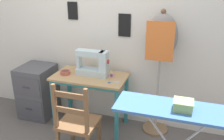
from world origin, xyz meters
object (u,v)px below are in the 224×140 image
at_px(fabric_bowl, 65,72).
at_px(scissors, 112,82).
at_px(dress_form, 161,43).
at_px(wooden_chair, 77,123).
at_px(sewing_machine, 94,64).
at_px(thread_spool_near_machine, 112,75).
at_px(storage_box, 183,105).
at_px(filing_cabinet, 38,91).
at_px(ironing_board, 177,113).

xyz_separation_m(fabric_bowl, scissors, (0.63, -0.07, -0.02)).
bearing_deg(dress_form, wooden_chair, -134.15).
bearing_deg(sewing_machine, thread_spool_near_machine, 5.36).
xyz_separation_m(wooden_chair, dress_form, (0.73, 0.75, 0.74)).
bearing_deg(thread_spool_near_machine, dress_form, 10.58).
bearing_deg(storage_box, dress_form, 109.38).
bearing_deg(storage_box, wooden_chair, 171.98).
distance_m(filing_cabinet, dress_form, 1.83).
bearing_deg(wooden_chair, sewing_machine, 94.03).
xyz_separation_m(scissors, ironing_board, (0.77, -0.61, 0.08)).
distance_m(thread_spool_near_machine, ironing_board, 1.14).
bearing_deg(ironing_board, filing_cabinet, 157.92).
relative_size(wooden_chair, ironing_board, 0.87).
bearing_deg(storage_box, scissors, 142.38).
height_order(scissors, storage_box, storage_box).
height_order(scissors, ironing_board, ironing_board).
relative_size(scissors, ironing_board, 0.14).
relative_size(sewing_machine, thread_spool_near_machine, 9.13).
xyz_separation_m(thread_spool_near_machine, dress_form, (0.56, 0.10, 0.42)).
height_order(fabric_bowl, filing_cabinet, fabric_bowl).
relative_size(sewing_machine, dress_form, 0.27).
distance_m(dress_form, ironing_board, 0.99).
height_order(wooden_chair, dress_form, dress_form).
xyz_separation_m(dress_form, storage_box, (0.32, -0.90, -0.26)).
bearing_deg(scissors, fabric_bowl, 174.10).
height_order(thread_spool_near_machine, storage_box, storage_box).
relative_size(dress_form, storage_box, 9.58).
distance_m(scissors, filing_cabinet, 1.21).
relative_size(sewing_machine, fabric_bowl, 3.27).
bearing_deg(sewing_machine, fabric_bowl, -167.46).
height_order(wooden_chair, ironing_board, wooden_chair).
distance_m(dress_form, storage_box, 0.99).
xyz_separation_m(fabric_bowl, ironing_board, (1.41, -0.68, 0.06)).
xyz_separation_m(sewing_machine, dress_form, (0.77, 0.12, 0.29)).
distance_m(fabric_bowl, scissors, 0.64).
distance_m(sewing_machine, thread_spool_near_machine, 0.25).
distance_m(wooden_chair, filing_cabinet, 1.12).
bearing_deg(wooden_chair, ironing_board, -7.68).
distance_m(sewing_machine, fabric_bowl, 0.39).
distance_m(sewing_machine, wooden_chair, 0.77).
distance_m(filing_cabinet, ironing_board, 2.11).
relative_size(thread_spool_near_machine, storage_box, 0.28).
bearing_deg(dress_form, storage_box, -70.62).
xyz_separation_m(filing_cabinet, storage_box, (1.96, -0.79, 0.53)).
height_order(wooden_chair, filing_cabinet, wooden_chair).
bearing_deg(thread_spool_near_machine, ironing_board, -43.26).
xyz_separation_m(fabric_bowl, thread_spool_near_machine, (0.58, 0.10, -0.00)).
bearing_deg(fabric_bowl, filing_cabinet, 169.27).
relative_size(wooden_chair, storage_box, 5.60).
height_order(fabric_bowl, storage_box, storage_box).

